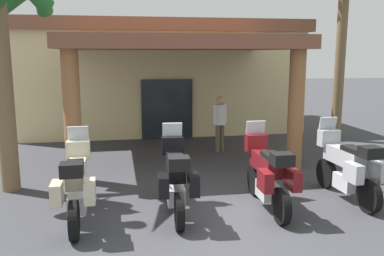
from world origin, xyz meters
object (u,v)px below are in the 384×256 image
object	(u,v)px
pedestrian	(220,120)
palm_tree_near_portico	(342,13)
motorcycle_silver	(348,167)
motorcycle_maroon	(268,174)
motel_building	(159,74)
motorcycle_cream	(77,185)
motorcycle_black	(176,178)

from	to	relation	value
pedestrian	palm_tree_near_portico	size ratio (longest dim) A/B	0.30
motorcycle_silver	pedestrian	size ratio (longest dim) A/B	1.28
motorcycle_maroon	pedestrian	size ratio (longest dim) A/B	1.28
motel_building	motorcycle_cream	world-z (taller)	motel_building
motel_building	motorcycle_cream	xyz separation A→B (m)	(-2.31, -9.65, -1.47)
motel_building	pedestrian	size ratio (longest dim) A/B	6.32
motorcycle_maroon	palm_tree_near_portico	world-z (taller)	palm_tree_near_portico
motorcycle_silver	motorcycle_cream	bearing A→B (deg)	90.40
pedestrian	motorcycle_cream	bearing A→B (deg)	110.36
motorcycle_maroon	motorcycle_cream	bearing A→B (deg)	91.57
motorcycle_cream	pedestrian	xyz separation A→B (m)	(3.73, 4.83, 0.30)
pedestrian	palm_tree_near_portico	xyz separation A→B (m)	(4.41, 1.16, 3.31)
pedestrian	palm_tree_near_portico	bearing A→B (deg)	-107.24
motorcycle_black	palm_tree_near_portico	distance (m)	9.38
motorcycle_silver	pedestrian	bearing A→B (deg)	17.03
motel_building	palm_tree_near_portico	xyz separation A→B (m)	(5.83, -3.66, 2.15)
motel_building	motorcycle_silver	world-z (taller)	motel_building
motorcycle_cream	motorcycle_black	bearing A→B (deg)	-88.15
motorcycle_cream	motorcycle_black	xyz separation A→B (m)	(1.79, 0.11, 0.00)
motel_building	motorcycle_maroon	world-z (taller)	motel_building
motorcycle_black	pedestrian	distance (m)	5.11
motel_building	palm_tree_near_portico	world-z (taller)	palm_tree_near_portico
motel_building	motorcycle_black	bearing A→B (deg)	-94.16
motorcycle_maroon	palm_tree_near_portico	xyz separation A→B (m)	(4.57, 5.91, 3.62)
motorcycle_cream	palm_tree_near_portico	size ratio (longest dim) A/B	0.38
motorcycle_maroon	pedestrian	world-z (taller)	pedestrian
motel_building	pedestrian	bearing A→B (deg)	-74.63
motel_building	motorcycle_black	world-z (taller)	motel_building
motorcycle_silver	palm_tree_near_portico	xyz separation A→B (m)	(2.78, 5.68, 3.62)
palm_tree_near_portico	pedestrian	bearing A→B (deg)	-165.29
motel_building	motorcycle_black	size ratio (longest dim) A/B	4.93
motorcycle_silver	palm_tree_near_portico	size ratio (longest dim) A/B	0.38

